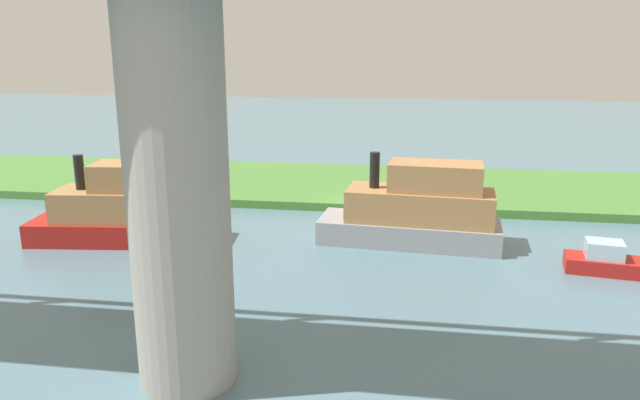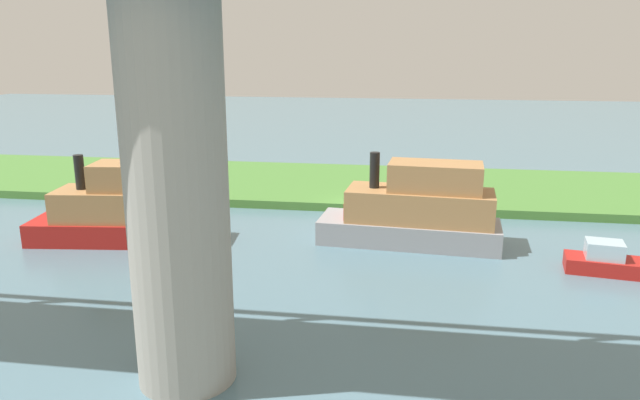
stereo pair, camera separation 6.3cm
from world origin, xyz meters
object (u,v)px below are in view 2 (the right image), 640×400
at_px(riverboat_paddlewheel, 416,211).
at_px(motorboat_white, 123,210).
at_px(motorboat_red, 614,262).
at_px(bridge_pylon, 177,198).
at_px(mooring_post, 469,198).
at_px(person_on_bank, 447,189).

bearing_deg(riverboat_paddlewheel, motorboat_white, 7.04).
bearing_deg(motorboat_red, bridge_pylon, 35.26).
relative_size(bridge_pylon, motorboat_red, 2.51).
distance_m(riverboat_paddlewheel, motorboat_red, 8.91).
xyz_separation_m(riverboat_paddlewheel, motorboat_red, (-8.39, 2.77, -1.16)).
distance_m(mooring_post, motorboat_white, 18.98).
distance_m(bridge_pylon, motorboat_white, 14.43).
bearing_deg(bridge_pylon, motorboat_red, -144.74).
xyz_separation_m(mooring_post, riverboat_paddlewheel, (3.09, 5.85, 0.71)).
distance_m(mooring_post, motorboat_red, 10.12).
distance_m(person_on_bank, motorboat_red, 11.65).
height_order(person_on_bank, mooring_post, person_on_bank).
relative_size(bridge_pylon, mooring_post, 12.24).
relative_size(riverboat_paddlewheel, motorboat_red, 2.06).
bearing_deg(person_on_bank, riverboat_paddlewheel, 74.44).
bearing_deg(person_on_bank, bridge_pylon, 67.19).
bearing_deg(motorboat_red, mooring_post, -58.45).
bearing_deg(person_on_bank, mooring_post, 138.29).
relative_size(bridge_pylon, riverboat_paddlewheel, 1.22).
bearing_deg(motorboat_white, person_on_bank, -151.87).
distance_m(motorboat_red, motorboat_white, 22.72).
bearing_deg(riverboat_paddlewheel, motorboat_red, 161.75).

